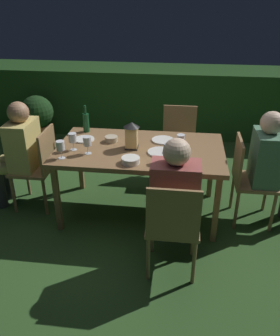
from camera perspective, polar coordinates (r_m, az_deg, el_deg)
ground_plane at (r=3.76m, az=0.00°, el=-6.98°), size 16.00×16.00×0.00m
dining_table at (r=3.42m, az=0.00°, el=2.44°), size 1.62×0.94×0.73m
chair_head_far at (r=3.55m, az=17.20°, el=-1.38°), size 0.40×0.42×0.87m
person_in_green at (r=3.53m, az=20.65°, el=0.62°), size 0.48×0.38×1.15m
chair_side_right_b at (r=4.27m, az=6.32°, el=4.66°), size 0.42×0.40×0.87m
chair_head_near at (r=3.77m, az=-16.15°, el=0.53°), size 0.40×0.42×0.87m
person_in_mustard at (r=3.79m, az=-19.18°, el=2.73°), size 0.48×0.38×1.15m
chair_side_left_b at (r=2.76m, az=5.37°, el=-9.17°), size 0.42×0.40×0.87m
person_in_rust at (r=2.83m, az=5.67°, el=-4.35°), size 0.38×0.47×1.15m
lantern_centerpiece at (r=3.34m, az=-1.38°, el=5.59°), size 0.15×0.15×0.27m
green_bottle_on_table at (r=3.80m, az=-8.79°, el=7.42°), size 0.07×0.07×0.29m
wine_glass_a at (r=3.27m, az=-8.59°, el=4.21°), size 0.08×0.08×0.17m
wine_glass_b at (r=3.09m, az=4.53°, el=3.05°), size 0.08×0.08×0.17m
wine_glass_c at (r=3.37m, az=-10.92°, el=4.74°), size 0.08×0.08×0.17m
wine_glass_d at (r=3.22m, az=-12.84°, el=3.44°), size 0.08×0.08×0.17m
wine_glass_e at (r=3.30m, az=6.64°, el=4.57°), size 0.08×0.08×0.17m
plate_a at (r=3.56m, az=3.75°, el=4.56°), size 0.23×0.23×0.01m
plate_b at (r=3.62m, az=-9.06°, el=4.64°), size 0.20×0.20×0.01m
plate_c at (r=3.30m, az=3.28°, el=2.60°), size 0.24×0.24×0.01m
bowl_olives at (r=3.54m, az=-4.71°, el=4.76°), size 0.13×0.13×0.05m
bowl_bread at (r=3.09m, az=-1.55°, el=1.29°), size 0.16×0.16×0.06m
hedge_backdrop at (r=5.77m, az=3.07°, el=11.05°), size 5.66×0.86×1.00m
potted_plant_by_hedge at (r=5.45m, az=-16.38°, el=8.15°), size 0.48×0.48×0.73m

